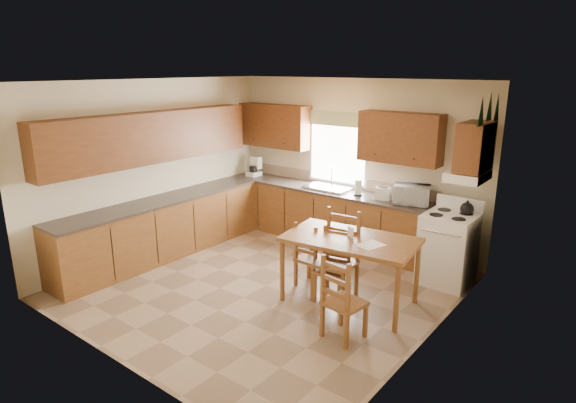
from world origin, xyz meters
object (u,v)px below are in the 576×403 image
Objects in this scene: dining_table at (349,270)px; chair_near_right at (345,297)px; stove at (448,250)px; microwave at (412,195)px; chair_far_right at (335,258)px; chair_near_left at (312,254)px; chair_far_left at (332,266)px.

dining_table is 1.67× the size of chair_near_right.
stove reaches higher than dining_table.
chair_near_right is (-0.37, -2.06, 0.00)m from stove.
dining_table is (-0.04, -1.65, -0.63)m from microwave.
microwave is 1.79m from chair_far_right.
chair_near_left is at bearing 156.11° from chair_far_right.
chair_far_left reaches higher than dining_table.
chair_near_right is at bearing -59.42° from chair_far_left.
microwave is at bearing -113.21° from chair_near_left.
chair_near_right is (0.35, -2.40, -0.58)m from microwave.
chair_near_right is at bearing -100.06° from stove.
stove is at bearing 52.30° from dining_table.
chair_far_right reaches higher than chair_near_left.
dining_table is 0.22m from chair_far_left.
chair_far_left is at bearing -163.25° from dining_table.
chair_near_left is (-0.64, 0.10, 0.02)m from dining_table.
dining_table is at bearing -54.70° from chair_near_right.
dining_table is 0.23m from chair_far_right.
stove is at bearing 50.63° from chair_far_right.
chair_near_left is at bearing 163.70° from dining_table.
dining_table is 1.73× the size of chair_far_left.
microwave reaches higher than dining_table.
microwave reaches higher than chair_far_right.
chair_near_left is at bearing -132.95° from microwave.
chair_near_left reaches higher than dining_table.
chair_far_right is (-0.17, -0.06, 0.14)m from dining_table.
microwave reaches higher than chair_near_right.
chair_near_right reaches higher than dining_table.
chair_near_left is at bearing -31.60° from chair_near_right.
stove is 0.60× the size of dining_table.
chair_far_left is (-0.96, -1.40, -0.02)m from stove.
chair_far_right is (-0.93, -1.37, 0.09)m from stove.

